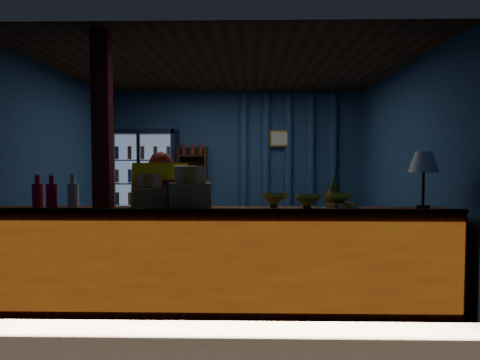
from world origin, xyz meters
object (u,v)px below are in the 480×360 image
(pastry_tray, at_px, (341,208))
(green_chair, at_px, (325,226))
(table_lamp, at_px, (424,164))
(shopkeeper, at_px, (162,224))

(pastry_tray, bearing_deg, green_chair, 83.17)
(pastry_tray, xyz_separation_m, table_lamp, (0.77, 0.09, 0.40))
(green_chair, relative_size, table_lamp, 1.16)
(shopkeeper, relative_size, green_chair, 2.39)
(shopkeeper, relative_size, table_lamp, 2.77)
(shopkeeper, distance_m, table_lamp, 2.63)
(shopkeeper, bearing_deg, green_chair, 53.05)
(shopkeeper, xyz_separation_m, pastry_tray, (1.74, -0.53, 0.23))
(shopkeeper, bearing_deg, table_lamp, -10.19)
(table_lamp, bearing_deg, pastry_tray, -173.54)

